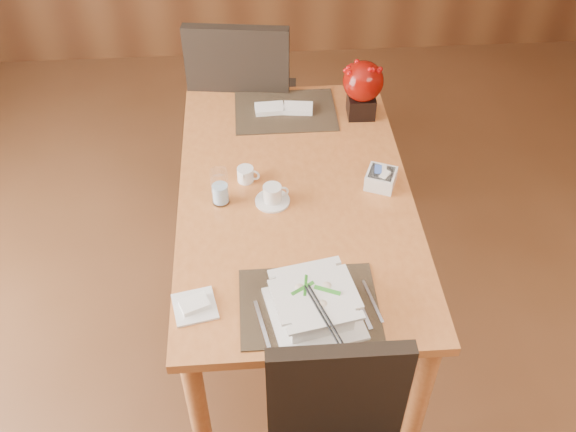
{
  "coord_description": "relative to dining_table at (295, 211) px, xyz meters",
  "views": [
    {
      "loc": [
        -0.16,
        -1.24,
        2.41
      ],
      "look_at": [
        -0.05,
        0.35,
        0.87
      ],
      "focal_mm": 40.0,
      "sensor_mm": 36.0,
      "label": 1
    }
  ],
  "objects": [
    {
      "name": "bread_plate",
      "position": [
        -0.37,
        -0.53,
        0.1
      ],
      "size": [
        0.16,
        0.16,
        0.01
      ],
      "primitive_type": "cube",
      "rotation": [
        0.0,
        0.0,
        0.21
      ],
      "color": "white",
      "rests_on": "dining_table"
    },
    {
      "name": "placemat_far",
      "position": [
        0.0,
        0.55,
        0.1
      ],
      "size": [
        0.45,
        0.33,
        0.01
      ],
      "primitive_type": "cube",
      "color": "black",
      "rests_on": "dining_table"
    },
    {
      "name": "creamer_jug",
      "position": [
        -0.19,
        0.09,
        0.13
      ],
      "size": [
        0.1,
        0.1,
        0.06
      ],
      "primitive_type": null,
      "rotation": [
        0.0,
        0.0,
        -0.29
      ],
      "color": "white",
      "rests_on": "dining_table"
    },
    {
      "name": "dining_table",
      "position": [
        0.0,
        0.0,
        0.0
      ],
      "size": [
        0.9,
        1.5,
        0.75
      ],
      "color": "#CA7338",
      "rests_on": "ground"
    },
    {
      "name": "berry_decor",
      "position": [
        0.33,
        0.5,
        0.24
      ],
      "size": [
        0.18,
        0.18,
        0.26
      ],
      "rotation": [
        0.0,
        0.0,
        -0.03
      ],
      "color": "black",
      "rests_on": "dining_table"
    },
    {
      "name": "napkins_far",
      "position": [
        0.0,
        0.55,
        0.11
      ],
      "size": [
        0.26,
        0.1,
        0.02
      ],
      "primitive_type": null,
      "rotation": [
        0.0,
        0.0,
        -0.05
      ],
      "color": "white",
      "rests_on": "dining_table"
    },
    {
      "name": "soup_setting",
      "position": [
        0.01,
        -0.59,
        0.15
      ],
      "size": [
        0.33,
        0.33,
        0.11
      ],
      "rotation": [
        0.0,
        0.0,
        0.19
      ],
      "color": "white",
      "rests_on": "dining_table"
    },
    {
      "name": "water_glass",
      "position": [
        -0.29,
        -0.03,
        0.17
      ],
      "size": [
        0.07,
        0.07,
        0.15
      ],
      "primitive_type": "cylinder",
      "rotation": [
        0.0,
        0.0,
        -0.02
      ],
      "color": "white",
      "rests_on": "dining_table"
    },
    {
      "name": "coffee_cup",
      "position": [
        -0.09,
        -0.04,
        0.13
      ],
      "size": [
        0.13,
        0.13,
        0.08
      ],
      "rotation": [
        0.0,
        0.0,
        0.1
      ],
      "color": "white",
      "rests_on": "dining_table"
    },
    {
      "name": "far_chair",
      "position": [
        -0.19,
        0.87,
        -0.05
      ],
      "size": [
        0.56,
        0.56,
        1.07
      ],
      "rotation": [
        0.0,
        0.0,
        3.01
      ],
      "color": "black",
      "rests_on": "ground"
    },
    {
      "name": "sugar_caddy",
      "position": [
        0.34,
        0.02,
        0.13
      ],
      "size": [
        0.14,
        0.14,
        0.07
      ],
      "primitive_type": "cube",
      "rotation": [
        0.0,
        0.0,
        -0.4
      ],
      "color": "white",
      "rests_on": "dining_table"
    },
    {
      "name": "ground",
      "position": [
        0.0,
        -0.6,
        -0.65
      ],
      "size": [
        6.0,
        6.0,
        0.0
      ],
      "primitive_type": "plane",
      "color": "brown",
      "rests_on": "ground"
    },
    {
      "name": "placemat_near",
      "position": [
        0.0,
        -0.55,
        0.1
      ],
      "size": [
        0.45,
        0.33,
        0.01
      ],
      "primitive_type": "cube",
      "color": "black",
      "rests_on": "dining_table"
    }
  ]
}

